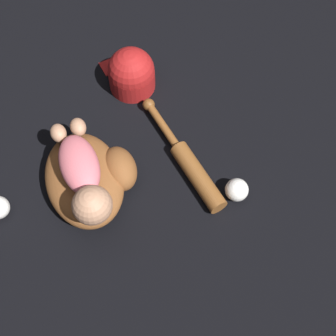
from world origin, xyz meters
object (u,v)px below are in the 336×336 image
Objects in this scene: baseball at (237,190)px; baseball_cap at (131,73)px; baby_figure at (83,177)px; baseball_bat at (190,165)px; baseball_glove at (90,177)px.

baseball_cap is at bearing -154.24° from baseball.
baseball_cap is (-0.47, -0.22, 0.03)m from baseball.
baseball_bat is at bearing 96.67° from baby_figure.
baseball is at bearing 79.83° from baby_figure.
baseball is (0.08, 0.42, -0.11)m from baby_figure.
baby_figure is at bearing -26.41° from baseball_cap.
baseball_bat is at bearing 88.02° from baseball_glove.
baseball_cap is (-0.34, 0.18, 0.01)m from baseball_glove.
baseball_bat is 6.29× the size of baseball.
baseball_bat is (-0.04, 0.31, -0.12)m from baby_figure.
baseball_cap reaches higher than baseball_glove.
baseball is at bearing 25.76° from baseball_cap.
baseball_bat is at bearing 17.52° from baseball_cap.
baseball_cap is (-0.39, 0.19, -0.08)m from baby_figure.
baseball_cap is (-0.35, -0.11, 0.04)m from baseball_bat.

